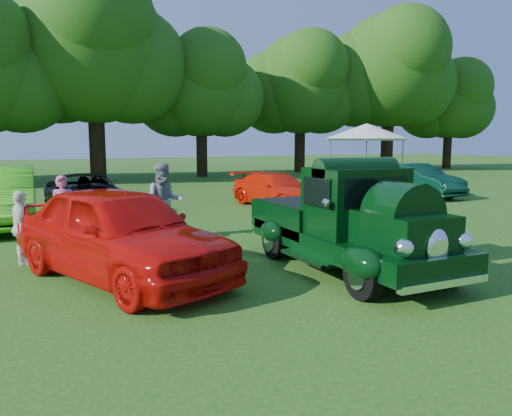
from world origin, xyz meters
name	(u,v)px	position (x,y,z in m)	size (l,w,h in m)	color
ground	(318,267)	(0.00, 0.00, 0.00)	(120.00, 120.00, 0.00)	#214911
hero_pickup	(347,225)	(0.45, -0.30, 0.85)	(2.35, 5.04, 1.97)	black
red_convertible	(120,233)	(-3.64, 0.80, 0.85)	(2.00, 4.97, 1.69)	red
back_car_lime	(1,197)	(-5.75, 7.81, 0.84)	(1.79, 5.12, 1.69)	#42BE19
back_car_black	(86,195)	(-3.32, 8.81, 0.70)	(2.31, 5.01, 1.39)	black
back_car_orange	(277,190)	(3.46, 8.40, 0.62)	(1.74, 4.27, 1.24)	red
back_car_blue	(362,182)	(7.80, 8.96, 0.70)	(1.65, 4.11, 1.40)	navy
back_car_green	(417,180)	(10.46, 8.61, 0.72)	(1.52, 4.36, 1.44)	black
spectator_pink	(64,210)	(-4.32, 4.49, 0.82)	(0.60, 0.39, 1.65)	#CC547E
spectator_grey	(164,202)	(-2.00, 3.98, 0.96)	(0.93, 0.73, 1.92)	gray
spectator_white	(21,228)	(-5.25, 2.72, 0.75)	(0.87, 0.36, 1.49)	white
canopy_tent	(367,132)	(11.98, 14.22, 2.92)	(4.99, 4.99, 3.36)	silver
tree_line	(66,58)	(-2.45, 23.90, 7.20)	(63.04, 10.31, 12.25)	#311E10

